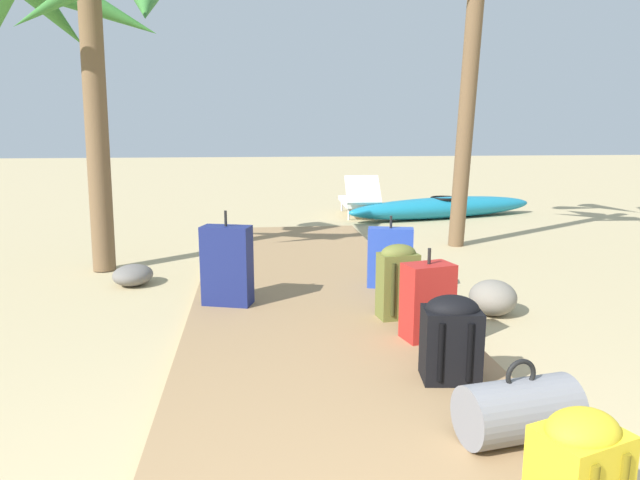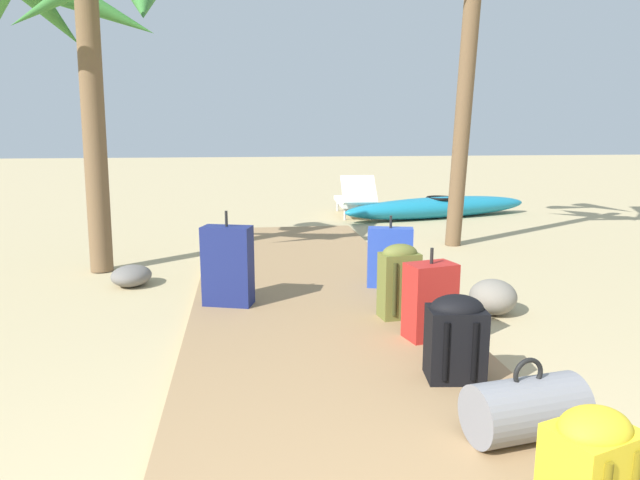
{
  "view_description": "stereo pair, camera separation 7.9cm",
  "coord_description": "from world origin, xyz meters",
  "px_view_note": "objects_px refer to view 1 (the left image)",
  "views": [
    {
      "loc": [
        -0.51,
        -0.9,
        1.57
      ],
      "look_at": [
        0.12,
        4.34,
        0.55
      ],
      "focal_mm": 31.94,
      "sensor_mm": 36.0,
      "label": 1
    },
    {
      "loc": [
        -0.59,
        -0.89,
        1.57
      ],
      "look_at": [
        0.12,
        4.34,
        0.55
      ],
      "focal_mm": 31.94,
      "sensor_mm": 36.0,
      "label": 2
    }
  ],
  "objects_px": {
    "suitcase_red": "(428,301)",
    "lounge_chair": "(359,199)",
    "backpack_black": "(451,336)",
    "kayak": "(444,208)",
    "duffel_bag_grey": "(518,410)",
    "backpack_yellow": "(579,472)",
    "suitcase_navy": "(227,265)",
    "suitcase_blue": "(390,258)",
    "palm_tree_near_left": "(81,26)",
    "backpack_olive": "(398,279)"
  },
  "relations": [
    {
      "from": "backpack_yellow",
      "to": "palm_tree_near_left",
      "type": "bearing_deg",
      "value": 121.33
    },
    {
      "from": "backpack_olive",
      "to": "kayak",
      "type": "relative_size",
      "value": 0.16
    },
    {
      "from": "backpack_olive",
      "to": "palm_tree_near_left",
      "type": "relative_size",
      "value": 0.18
    },
    {
      "from": "backpack_black",
      "to": "backpack_olive",
      "type": "distance_m",
      "value": 1.18
    },
    {
      "from": "suitcase_blue",
      "to": "palm_tree_near_left",
      "type": "relative_size",
      "value": 0.2
    },
    {
      "from": "backpack_olive",
      "to": "lounge_chair",
      "type": "bearing_deg",
      "value": 82.23
    },
    {
      "from": "backpack_yellow",
      "to": "kayak",
      "type": "distance_m",
      "value": 8.43
    },
    {
      "from": "palm_tree_near_left",
      "to": "lounge_chair",
      "type": "xyz_separation_m",
      "value": [
        3.71,
        3.68,
        -2.32
      ]
    },
    {
      "from": "backpack_olive",
      "to": "backpack_yellow",
      "type": "bearing_deg",
      "value": -89.42
    },
    {
      "from": "suitcase_red",
      "to": "lounge_chair",
      "type": "relative_size",
      "value": 0.42
    },
    {
      "from": "suitcase_red",
      "to": "kayak",
      "type": "relative_size",
      "value": 0.18
    },
    {
      "from": "palm_tree_near_left",
      "to": "backpack_yellow",
      "type": "bearing_deg",
      "value": -58.67
    },
    {
      "from": "palm_tree_near_left",
      "to": "kayak",
      "type": "bearing_deg",
      "value": 32.5
    },
    {
      "from": "backpack_black",
      "to": "backpack_yellow",
      "type": "bearing_deg",
      "value": -89.98
    },
    {
      "from": "suitcase_navy",
      "to": "suitcase_blue",
      "type": "distance_m",
      "value": 1.57
    },
    {
      "from": "backpack_black",
      "to": "kayak",
      "type": "xyz_separation_m",
      "value": [
        2.27,
        6.75,
        -0.17
      ]
    },
    {
      "from": "suitcase_blue",
      "to": "backpack_black",
      "type": "bearing_deg",
      "value": -93.66
    },
    {
      "from": "backpack_black",
      "to": "backpack_olive",
      "type": "height_order",
      "value": "backpack_olive"
    },
    {
      "from": "lounge_chair",
      "to": "backpack_yellow",
      "type": "bearing_deg",
      "value": -95.29
    },
    {
      "from": "backpack_black",
      "to": "palm_tree_near_left",
      "type": "height_order",
      "value": "palm_tree_near_left"
    },
    {
      "from": "suitcase_navy",
      "to": "kayak",
      "type": "bearing_deg",
      "value": 53.98
    },
    {
      "from": "suitcase_blue",
      "to": "backpack_black",
      "type": "xyz_separation_m",
      "value": [
        -0.13,
        -2.07,
        -0.01
      ]
    },
    {
      "from": "suitcase_navy",
      "to": "backpack_olive",
      "type": "height_order",
      "value": "suitcase_navy"
    },
    {
      "from": "suitcase_blue",
      "to": "lounge_chair",
      "type": "distance_m",
      "value": 5.08
    },
    {
      "from": "backpack_black",
      "to": "suitcase_red",
      "type": "height_order",
      "value": "suitcase_red"
    },
    {
      "from": "suitcase_navy",
      "to": "suitcase_red",
      "type": "height_order",
      "value": "suitcase_navy"
    },
    {
      "from": "suitcase_red",
      "to": "lounge_chair",
      "type": "xyz_separation_m",
      "value": [
        0.71,
        6.42,
        -0.03
      ]
    },
    {
      "from": "suitcase_blue",
      "to": "palm_tree_near_left",
      "type": "bearing_deg",
      "value": 155.95
    },
    {
      "from": "backpack_black",
      "to": "palm_tree_near_left",
      "type": "distance_m",
      "value": 5.06
    },
    {
      "from": "backpack_black",
      "to": "duffel_bag_grey",
      "type": "distance_m",
      "value": 0.72
    },
    {
      "from": "backpack_yellow",
      "to": "suitcase_blue",
      "type": "bearing_deg",
      "value": 87.8
    },
    {
      "from": "backpack_yellow",
      "to": "palm_tree_near_left",
      "type": "distance_m",
      "value": 6.08
    },
    {
      "from": "backpack_yellow",
      "to": "lounge_chair",
      "type": "bearing_deg",
      "value": 84.71
    },
    {
      "from": "kayak",
      "to": "suitcase_navy",
      "type": "bearing_deg",
      "value": -126.02
    },
    {
      "from": "suitcase_blue",
      "to": "lounge_chair",
      "type": "bearing_deg",
      "value": 82.62
    },
    {
      "from": "duffel_bag_grey",
      "to": "kayak",
      "type": "xyz_separation_m",
      "value": [
        2.18,
        7.45,
        -0.04
      ]
    },
    {
      "from": "suitcase_red",
      "to": "palm_tree_near_left",
      "type": "height_order",
      "value": "palm_tree_near_left"
    },
    {
      "from": "backpack_yellow",
      "to": "suitcase_navy",
      "type": "distance_m",
      "value": 3.38
    },
    {
      "from": "palm_tree_near_left",
      "to": "suitcase_blue",
      "type": "bearing_deg",
      "value": -24.05
    },
    {
      "from": "duffel_bag_grey",
      "to": "suitcase_red",
      "type": "xyz_separation_m",
      "value": [
        -0.02,
        1.4,
        0.12
      ]
    },
    {
      "from": "suitcase_blue",
      "to": "palm_tree_near_left",
      "type": "xyz_separation_m",
      "value": [
        -3.06,
        1.36,
        2.28
      ]
    },
    {
      "from": "suitcase_blue",
      "to": "duffel_bag_grey",
      "type": "xyz_separation_m",
      "value": [
        -0.04,
        -2.78,
        -0.13
      ]
    },
    {
      "from": "suitcase_red",
      "to": "suitcase_navy",
      "type": "bearing_deg",
      "value": 145.47
    },
    {
      "from": "backpack_black",
      "to": "lounge_chair",
      "type": "xyz_separation_m",
      "value": [
        0.79,
        7.12,
        -0.03
      ]
    },
    {
      "from": "duffel_bag_grey",
      "to": "lounge_chair",
      "type": "relative_size",
      "value": 0.39
    },
    {
      "from": "suitcase_blue",
      "to": "suitcase_red",
      "type": "relative_size",
      "value": 1.04
    },
    {
      "from": "suitcase_navy",
      "to": "backpack_black",
      "type": "bearing_deg",
      "value": -50.68
    },
    {
      "from": "backpack_olive",
      "to": "lounge_chair",
      "type": "relative_size",
      "value": 0.38
    },
    {
      "from": "suitcase_navy",
      "to": "palm_tree_near_left",
      "type": "xyz_separation_m",
      "value": [
        -1.53,
        1.73,
        2.22
      ]
    },
    {
      "from": "lounge_chair",
      "to": "kayak",
      "type": "bearing_deg",
      "value": -13.96
    }
  ]
}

